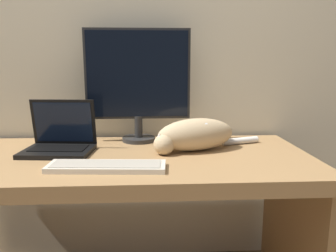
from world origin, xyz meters
name	(u,v)px	position (x,y,z in m)	size (l,w,h in m)	color
wall_back	(129,24)	(0.00, 0.76, 1.30)	(6.40, 0.06, 2.60)	beige
desk	(127,186)	(0.00, 0.35, 0.57)	(1.59, 0.70, 0.71)	#A37A4C
monitor	(138,81)	(0.05, 0.61, 1.02)	(0.52, 0.17, 0.55)	#282828
laptop	(60,142)	(-0.30, 0.42, 0.76)	(0.31, 0.24, 0.23)	black
external_keyboard	(107,166)	(-0.06, 0.17, 0.72)	(0.45, 0.15, 0.02)	beige
cat	(195,134)	(0.31, 0.42, 0.79)	(0.52, 0.27, 0.15)	#D1B284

